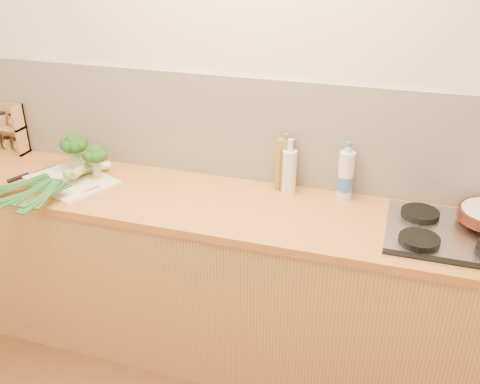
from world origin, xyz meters
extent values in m
plane|color=beige|center=(0.00, 1.50, 1.30)|extent=(3.50, 0.00, 3.50)
cube|color=silver|center=(0.00, 1.49, 1.17)|extent=(3.20, 0.02, 0.54)
cube|color=tan|center=(0.00, 1.20, 0.43)|extent=(3.20, 0.60, 0.86)
cube|color=#B36534|center=(0.00, 1.20, 0.88)|extent=(3.20, 0.62, 0.04)
cube|color=silver|center=(1.02, 1.20, 0.91)|extent=(0.58, 0.50, 0.01)
cube|color=black|center=(1.02, 0.97, 0.91)|extent=(0.58, 0.04, 0.01)
cylinder|color=black|center=(0.87, 1.08, 0.93)|extent=(0.17, 0.17, 0.03)
cylinder|color=black|center=(0.87, 1.32, 0.93)|extent=(0.17, 0.17, 0.03)
cube|color=silver|center=(-0.86, 1.18, 0.91)|extent=(0.53, 0.47, 0.01)
cylinder|color=#88A45F|center=(-0.91, 1.31, 0.96)|extent=(0.05, 0.05, 0.10)
sphere|color=#133A0F|center=(-0.91, 1.31, 1.07)|extent=(0.09, 0.09, 0.09)
sphere|color=#133A0F|center=(-0.87, 1.31, 1.05)|extent=(0.07, 0.07, 0.07)
sphere|color=#133A0F|center=(-0.88, 1.34, 1.05)|extent=(0.07, 0.07, 0.07)
sphere|color=#133A0F|center=(-0.92, 1.35, 1.05)|extent=(0.07, 0.07, 0.07)
sphere|color=#133A0F|center=(-0.95, 1.33, 1.05)|extent=(0.07, 0.07, 0.07)
sphere|color=#133A0F|center=(-0.95, 1.29, 1.05)|extent=(0.07, 0.07, 0.07)
sphere|color=#133A0F|center=(-0.92, 1.27, 1.05)|extent=(0.07, 0.07, 0.07)
sphere|color=#133A0F|center=(-0.88, 1.28, 1.05)|extent=(0.07, 0.07, 0.07)
cylinder|color=#88A45F|center=(-0.74, 1.24, 0.96)|extent=(0.04, 0.04, 0.09)
sphere|color=#133A0F|center=(-0.74, 1.24, 1.05)|extent=(0.08, 0.08, 0.08)
sphere|color=#133A0F|center=(-0.70, 1.24, 1.04)|extent=(0.06, 0.06, 0.06)
sphere|color=#133A0F|center=(-0.72, 1.27, 1.04)|extent=(0.06, 0.06, 0.06)
sphere|color=#133A0F|center=(-0.75, 1.28, 1.04)|extent=(0.06, 0.06, 0.06)
sphere|color=#133A0F|center=(-0.77, 1.26, 1.04)|extent=(0.06, 0.06, 0.06)
sphere|color=#133A0F|center=(-0.77, 1.22, 1.04)|extent=(0.06, 0.06, 0.06)
sphere|color=#133A0F|center=(-0.75, 1.20, 1.04)|extent=(0.06, 0.06, 0.06)
sphere|color=#133A0F|center=(-0.72, 1.21, 1.04)|extent=(0.06, 0.06, 0.06)
cylinder|color=white|center=(-0.78, 1.32, 0.94)|extent=(0.10, 0.11, 0.04)
cylinder|color=#89A150|center=(-0.85, 1.23, 0.94)|extent=(0.12, 0.14, 0.04)
cube|color=#18441B|center=(-1.03, 1.00, 0.94)|extent=(0.26, 0.23, 0.02)
cube|color=#18441B|center=(-1.05, 0.98, 0.94)|extent=(0.25, 0.30, 0.01)
cube|color=#18441B|center=(-1.03, 1.01, 0.94)|extent=(0.17, 0.27, 0.02)
cylinder|color=white|center=(-0.80, 1.30, 0.95)|extent=(0.07, 0.11, 0.04)
cylinder|color=#89A150|center=(-0.83, 1.19, 0.95)|extent=(0.08, 0.14, 0.04)
cube|color=#18441B|center=(-0.91, 0.92, 0.95)|extent=(0.17, 0.29, 0.02)
cube|color=#18441B|center=(-0.91, 0.90, 0.96)|extent=(0.14, 0.34, 0.01)
cube|color=#18441B|center=(-0.90, 0.93, 0.96)|extent=(0.06, 0.28, 0.02)
cylinder|color=white|center=(-0.80, 1.32, 0.97)|extent=(0.04, 0.12, 0.04)
cylinder|color=#89A150|center=(-0.80, 1.19, 0.97)|extent=(0.04, 0.15, 0.04)
cube|color=#18441B|center=(-0.80, 0.89, 0.97)|extent=(0.09, 0.30, 0.02)
cube|color=#18441B|center=(-0.80, 0.87, 0.97)|extent=(0.05, 0.34, 0.01)
cube|color=#18441B|center=(-0.80, 0.90, 0.98)|extent=(0.10, 0.28, 0.02)
cube|color=silver|center=(-1.09, 1.26, 0.90)|extent=(0.09, 0.17, 0.00)
cylinder|color=black|center=(-1.14, 1.12, 0.91)|extent=(0.06, 0.12, 0.02)
cube|color=tan|center=(-1.45, 1.47, 1.05)|extent=(0.24, 0.01, 0.29)
cube|color=tan|center=(-1.45, 1.43, 0.91)|extent=(0.24, 0.10, 0.01)
cube|color=tan|center=(-1.45, 1.43, 1.05)|extent=(0.24, 0.10, 0.01)
cube|color=tan|center=(-1.34, 1.43, 1.05)|extent=(0.01, 0.10, 0.29)
cylinder|color=gray|center=(-1.45, 1.43, 0.95)|extent=(0.04, 0.04, 0.07)
cylinder|color=gray|center=(-1.38, 1.43, 0.95)|extent=(0.04, 0.04, 0.07)
cylinder|color=gray|center=(-1.45, 1.43, 1.10)|extent=(0.04, 0.04, 0.07)
cylinder|color=gray|center=(-1.38, 1.43, 1.10)|extent=(0.04, 0.04, 0.07)
cube|color=olive|center=(0.21, 1.43, 1.03)|extent=(0.08, 0.05, 0.27)
cylinder|color=olive|center=(0.21, 1.43, 1.18)|extent=(0.02, 0.02, 0.03)
cylinder|color=silver|center=(0.24, 1.40, 1.01)|extent=(0.07, 0.07, 0.22)
cylinder|color=silver|center=(0.24, 1.40, 1.15)|extent=(0.03, 0.03, 0.06)
cylinder|color=brown|center=(0.21, 1.43, 1.01)|extent=(0.06, 0.06, 0.21)
cylinder|color=brown|center=(0.21, 1.43, 1.14)|extent=(0.03, 0.03, 0.05)
cylinder|color=silver|center=(0.51, 1.41, 1.02)|extent=(0.08, 0.08, 0.24)
cylinder|color=silver|center=(0.51, 1.41, 1.16)|extent=(0.03, 0.03, 0.03)
cylinder|color=blue|center=(0.51, 1.41, 0.99)|extent=(0.08, 0.08, 0.07)
camera|label=1|loc=(0.73, -0.95, 2.09)|focal=40.00mm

